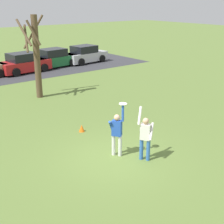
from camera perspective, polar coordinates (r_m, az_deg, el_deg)
The scene contains 10 objects.
ground_plane at distance 12.34m, azimuth 0.52°, elevation -7.95°, with size 120.00×120.00×0.00m, color olive.
person_catcher at distance 12.07m, azimuth 0.86°, elevation -3.45°, with size 0.53×0.59×2.08m.
person_defender at distance 11.80m, azimuth 5.88°, elevation -4.12°, with size 0.62×0.66×2.04m.
frisbee_disc at distance 11.62m, azimuth 1.94°, elevation 1.46°, with size 0.29×0.29×0.02m, color white.
parked_car_red at distance 27.29m, azimuth -15.28°, elevation 8.25°, with size 4.27×2.37×1.59m.
parked_car_green at distance 29.01m, azimuth -10.21°, elevation 9.25°, with size 4.27×2.37×1.59m.
parked_car_silver at distance 30.66m, azimuth -4.76°, elevation 10.02°, with size 4.27×2.37×1.59m.
parking_strip at distance 26.93m, azimuth -19.00°, elevation 6.17°, with size 26.38×6.40×0.01m, color #38383D.
bare_tree_tall at distance 19.63m, azimuth -13.30°, elevation 9.96°, with size 1.64×1.63×4.83m.
field_cone_orange at distance 14.61m, azimuth -5.36°, elevation -2.86°, with size 0.26×0.26×0.32m, color orange.
Camera 1 is at (-6.95, -8.48, 5.65)m, focal length 51.87 mm.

